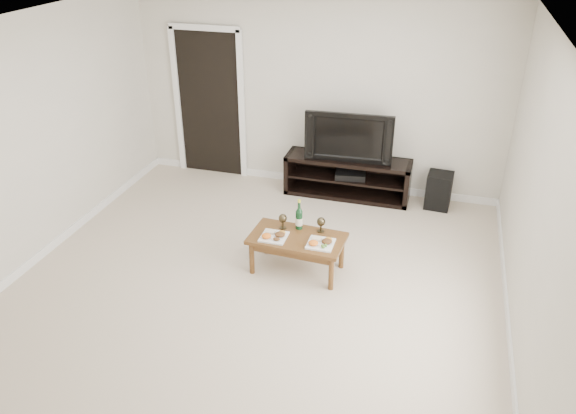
{
  "coord_description": "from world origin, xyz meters",
  "views": [
    {
      "loc": [
        1.66,
        -4.33,
        3.49
      ],
      "look_at": [
        0.2,
        0.68,
        0.7
      ],
      "focal_mm": 35.0,
      "sensor_mm": 36.0,
      "label": 1
    }
  ],
  "objects_px": {
    "subwoofer": "(439,190)",
    "television": "(350,135)",
    "media_console": "(347,177)",
    "coffee_table": "(297,254)"
  },
  "relations": [
    {
      "from": "subwoofer",
      "to": "television",
      "type": "bearing_deg",
      "value": -175.58
    },
    {
      "from": "television",
      "to": "subwoofer",
      "type": "bearing_deg",
      "value": -2.89
    },
    {
      "from": "media_console",
      "to": "subwoofer",
      "type": "height_order",
      "value": "media_console"
    },
    {
      "from": "television",
      "to": "coffee_table",
      "type": "relative_size",
      "value": 1.14
    },
    {
      "from": "coffee_table",
      "to": "subwoofer",
      "type": "bearing_deg",
      "value": 54.43
    },
    {
      "from": "subwoofer",
      "to": "coffee_table",
      "type": "distance_m",
      "value": 2.38
    },
    {
      "from": "subwoofer",
      "to": "coffee_table",
      "type": "bearing_deg",
      "value": -121.61
    },
    {
      "from": "media_console",
      "to": "television",
      "type": "height_order",
      "value": "television"
    },
    {
      "from": "media_console",
      "to": "coffee_table",
      "type": "height_order",
      "value": "media_console"
    },
    {
      "from": "television",
      "to": "coffee_table",
      "type": "distance_m",
      "value": 2.05
    }
  ]
}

